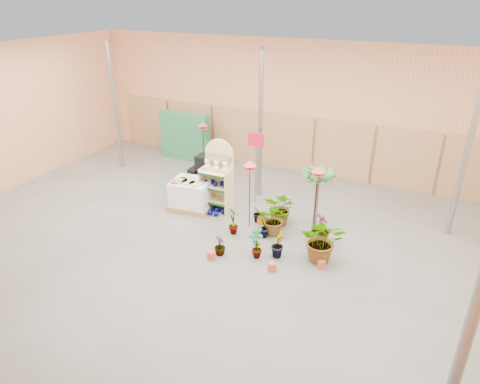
# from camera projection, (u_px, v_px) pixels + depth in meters

# --- Properties ---
(room) EXTENTS (15.20, 12.10, 4.70)m
(room) POSITION_uv_depth(u_px,v_px,m) (219.00, 155.00, 10.54)
(room) COLOR #54534B
(room) RESTS_ON ground
(display_shelf) EXTENTS (0.89, 0.57, 2.10)m
(display_shelf) POSITION_uv_depth(u_px,v_px,m) (218.00, 178.00, 12.40)
(display_shelf) COLOR #D8C077
(display_shelf) RESTS_ON ground
(teddy_bears) EXTENTS (0.77, 0.20, 0.32)m
(teddy_bears) POSITION_uv_depth(u_px,v_px,m) (217.00, 167.00, 12.16)
(teddy_bears) COLOR #F5E7BE
(teddy_bears) RESTS_ON display_shelf
(gazing_balls_shelf) EXTENTS (0.77, 0.26, 0.15)m
(gazing_balls_shelf) POSITION_uv_depth(u_px,v_px,m) (216.00, 183.00, 12.35)
(gazing_balls_shelf) COLOR #030855
(gazing_balls_shelf) RESTS_ON display_shelf
(gazing_balls_floor) EXTENTS (0.63, 0.39, 0.15)m
(gazing_balls_floor) POSITION_uv_depth(u_px,v_px,m) (214.00, 211.00, 12.42)
(gazing_balls_floor) COLOR #030855
(gazing_balls_floor) RESTS_ON ground
(pallet_stack) EXTENTS (1.33, 1.15, 0.91)m
(pallet_stack) POSITION_uv_depth(u_px,v_px,m) (192.00, 194.00, 12.61)
(pallet_stack) COLOR #9C7044
(pallet_stack) RESTS_ON ground
(charcoal_planters) EXTENTS (0.80, 0.50, 1.00)m
(charcoal_planters) POSITION_uv_depth(u_px,v_px,m) (203.00, 171.00, 14.24)
(charcoal_planters) COLOR black
(charcoal_planters) RESTS_ON ground
(trellis_stock) EXTENTS (2.00, 0.30, 1.80)m
(trellis_stock) POSITION_uv_depth(u_px,v_px,m) (185.00, 136.00, 16.09)
(trellis_stock) COLOR #29703F
(trellis_stock) RESTS_ON ground
(offer_sign) EXTENTS (0.50, 0.08, 2.20)m
(offer_sign) POSITION_uv_depth(u_px,v_px,m) (256.00, 154.00, 12.46)
(offer_sign) COLOR gray
(offer_sign) RESTS_ON ground
(bird_table_front) EXTENTS (0.34, 0.34, 1.93)m
(bird_table_front) POSITION_uv_depth(u_px,v_px,m) (250.00, 166.00, 11.00)
(bird_table_front) COLOR black
(bird_table_front) RESTS_ON ground
(bird_table_right) EXTENTS (0.34, 0.34, 1.82)m
(bird_table_right) POSITION_uv_depth(u_px,v_px,m) (318.00, 171.00, 10.94)
(bird_table_right) COLOR black
(bird_table_right) RESTS_ON ground
(bird_table_back) EXTENTS (0.34, 0.34, 1.69)m
(bird_table_back) POSITION_uv_depth(u_px,v_px,m) (203.00, 125.00, 15.09)
(bird_table_back) COLOR black
(bird_table_back) RESTS_ON ground
(palm) EXTENTS (0.70, 0.70, 1.73)m
(palm) POSITION_uv_depth(u_px,v_px,m) (318.00, 175.00, 11.27)
(palm) COLOR brown
(palm) RESTS_ON ground
(potted_plant_0) EXTENTS (0.51, 0.47, 0.81)m
(potted_plant_0) POSITION_uv_depth(u_px,v_px,m) (234.00, 220.00, 11.24)
(potted_plant_0) COLOR #336D30
(potted_plant_0) RESTS_ON ground
(potted_plant_1) EXTENTS (0.33, 0.26, 0.59)m
(potted_plant_1) POSITION_uv_depth(u_px,v_px,m) (263.00, 227.00, 11.14)
(potted_plant_1) COLOR #336D30
(potted_plant_1) RESTS_ON ground
(potted_plant_2) EXTENTS (0.90, 0.82, 0.89)m
(potted_plant_2) POSITION_uv_depth(u_px,v_px,m) (275.00, 219.00, 11.22)
(potted_plant_2) COLOR #336D30
(potted_plant_2) RESTS_ON ground
(potted_plant_3) EXTENTS (0.65, 0.65, 0.85)m
(potted_plant_3) POSITION_uv_depth(u_px,v_px,m) (320.00, 229.00, 10.81)
(potted_plant_3) COLOR #336D30
(potted_plant_3) RESTS_ON ground
(potted_plant_5) EXTENTS (0.25, 0.31, 0.55)m
(potted_plant_5) POSITION_uv_depth(u_px,v_px,m) (257.00, 213.00, 11.86)
(potted_plant_5) COLOR #336D30
(potted_plant_5) RESTS_ON ground
(potted_plant_6) EXTENTS (0.90, 0.78, 0.98)m
(potted_plant_6) POSITION_uv_depth(u_px,v_px,m) (281.00, 208.00, 11.69)
(potted_plant_6) COLOR #336D30
(potted_plant_6) RESTS_ON ground
(potted_plant_7) EXTENTS (0.38, 0.38, 0.49)m
(potted_plant_7) POSITION_uv_depth(u_px,v_px,m) (220.00, 246.00, 10.42)
(potted_plant_7) COLOR #336D30
(potted_plant_7) RESTS_ON ground
(potted_plant_8) EXTENTS (0.50, 0.46, 0.79)m
(potted_plant_8) POSITION_uv_depth(u_px,v_px,m) (256.00, 243.00, 10.24)
(potted_plant_8) COLOR #336D30
(potted_plant_8) RESTS_ON ground
(potted_plant_9) EXTENTS (0.32, 0.39, 0.68)m
(potted_plant_9) POSITION_uv_depth(u_px,v_px,m) (278.00, 244.00, 10.31)
(potted_plant_9) COLOR #336D30
(potted_plant_9) RESTS_ON ground
(potted_plant_10) EXTENTS (1.22, 1.13, 1.12)m
(potted_plant_10) POSITION_uv_depth(u_px,v_px,m) (322.00, 240.00, 10.06)
(potted_plant_10) COLOR #336D30
(potted_plant_10) RESTS_ON ground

